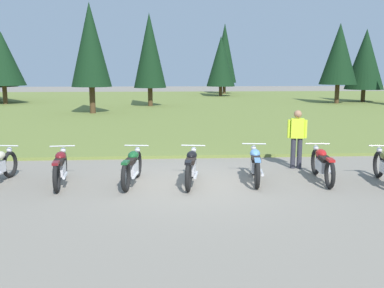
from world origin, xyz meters
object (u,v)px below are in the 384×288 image
at_px(motorcycle_british_green, 132,166).
at_px(rider_with_back_turned, 297,136).
at_px(motorcycle_sky_blue, 255,164).
at_px(motorcycle_red, 322,164).
at_px(motorcycle_black, 191,166).
at_px(motorcycle_maroon, 60,167).

height_order(motorcycle_british_green, rider_with_back_turned, rider_with_back_turned).
relative_size(motorcycle_sky_blue, motorcycle_red, 1.00).
bearing_deg(rider_with_back_turned, motorcycle_red, -81.83).
relative_size(motorcycle_black, motorcycle_red, 1.00).
height_order(motorcycle_sky_blue, motorcycle_red, same).
height_order(motorcycle_red, rider_with_back_turned, rider_with_back_turned).
xyz_separation_m(motorcycle_black, motorcycle_red, (3.32, 0.04, 0.00)).
relative_size(motorcycle_maroon, motorcycle_red, 1.00).
height_order(motorcycle_maroon, motorcycle_sky_blue, same).
bearing_deg(motorcycle_british_green, rider_with_back_turned, 17.29).
xyz_separation_m(motorcycle_maroon, motorcycle_red, (6.51, -0.09, 0.00)).
xyz_separation_m(motorcycle_maroon, rider_with_back_turned, (6.30, 1.37, 0.51)).
relative_size(motorcycle_maroon, motorcycle_sky_blue, 1.00).
bearing_deg(motorcycle_british_green, motorcycle_maroon, 178.55).
relative_size(motorcycle_british_green, motorcycle_sky_blue, 1.00).
distance_m(motorcycle_sky_blue, rider_with_back_turned, 2.08).
xyz_separation_m(motorcycle_maroon, motorcycle_sky_blue, (4.82, 0.01, 0.00)).
relative_size(motorcycle_black, motorcycle_sky_blue, 1.00).
bearing_deg(motorcycle_sky_blue, motorcycle_british_green, -179.01).
distance_m(motorcycle_maroon, motorcycle_black, 3.20).
xyz_separation_m(motorcycle_red, rider_with_back_turned, (-0.21, 1.47, 0.51)).
height_order(motorcycle_black, motorcycle_sky_blue, same).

